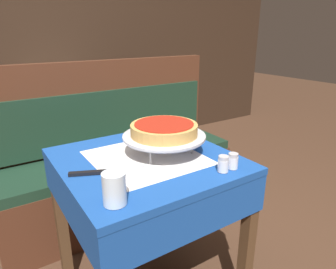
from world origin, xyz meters
TOP-DOWN VIEW (x-y plane):
  - dining_table_front at (0.00, 0.00)m, footprint 0.70×0.70m
  - dining_table_rear at (0.10, 1.60)m, footprint 0.63×0.63m
  - booth_bench at (0.19, 0.74)m, footprint 1.58×0.45m
  - back_wall_panel at (0.00, 2.08)m, footprint 6.00×0.04m
  - pizza_pan_stand at (0.08, -0.01)m, footprint 0.35×0.35m
  - deep_dish_pizza at (0.08, -0.01)m, footprint 0.28×0.28m
  - pizza_server at (-0.18, -0.05)m, footprint 0.28×0.16m
  - water_glass_near at (-0.25, -0.26)m, footprint 0.07×0.07m
  - salt_shaker at (0.18, -0.28)m, footprint 0.04×0.04m
  - pepper_shaker at (0.23, -0.28)m, footprint 0.04×0.04m
  - condiment_caddy at (0.16, 1.52)m, footprint 0.12×0.12m

SIDE VIEW (x-z plane):
  - booth_bench at x=0.19m, z-range -0.21..0.85m
  - dining_table_front at x=0.00m, z-range 0.25..0.99m
  - dining_table_rear at x=0.10m, z-range 0.26..0.99m
  - pizza_server at x=-0.18m, z-range 0.74..0.75m
  - pepper_shaker at x=0.23m, z-range 0.74..0.80m
  - salt_shaker at x=0.18m, z-range 0.74..0.80m
  - condiment_caddy at x=0.16m, z-range 0.69..0.87m
  - water_glass_near at x=-0.25m, z-range 0.74..0.84m
  - pizza_pan_stand at x=0.08m, z-range 0.77..0.86m
  - deep_dish_pizza at x=0.08m, z-range 0.83..0.88m
  - back_wall_panel at x=0.00m, z-range 0.00..2.40m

